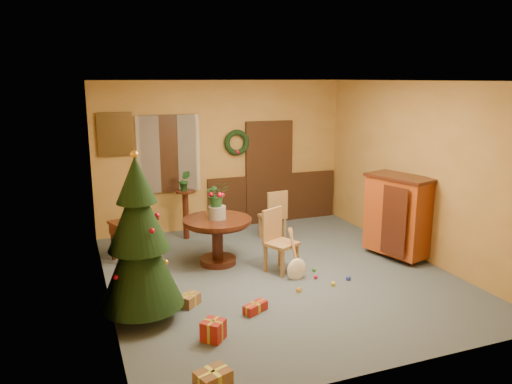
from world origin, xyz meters
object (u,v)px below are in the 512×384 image
dining_table (217,232)px  sideboard (398,214)px  chair_near (278,238)px  christmas_tree (139,242)px  writing_desk (134,229)px

dining_table → sideboard: 2.99m
dining_table → chair_near: bearing=-38.1°
dining_table → christmas_tree: (-1.42, -1.48, 0.48)m
dining_table → writing_desk: dining_table is taller
chair_near → christmas_tree: christmas_tree is taller
writing_desk → chair_near: bearing=-34.5°
christmas_tree → sideboard: size_ratio=1.53×
christmas_tree → dining_table: bearing=46.2°
sideboard → chair_near: bearing=175.9°
writing_desk → dining_table: bearing=-31.9°
christmas_tree → writing_desk: 2.30m
writing_desk → sideboard: bearing=-20.4°
chair_near → writing_desk: bearing=145.5°
writing_desk → sideboard: 4.38m
writing_desk → sideboard: size_ratio=0.60×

